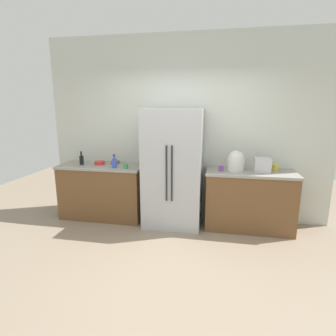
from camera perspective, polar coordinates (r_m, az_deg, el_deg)
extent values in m
plane|color=gray|center=(3.49, -0.35, -20.18)|extent=(9.41, 9.41, 0.00)
cube|color=silver|center=(4.60, 3.69, 8.07)|extent=(4.71, 0.10, 3.04)
cube|color=brown|center=(4.85, -13.52, -4.99)|extent=(1.41, 0.58, 0.89)
cube|color=gray|center=(4.73, -13.82, 0.37)|extent=(1.44, 0.61, 0.04)
cube|color=brown|center=(4.47, 16.68, -6.72)|extent=(1.33, 0.58, 0.89)
cube|color=gray|center=(4.34, 17.08, -0.93)|extent=(1.36, 0.61, 0.04)
cube|color=#B2B5BA|center=(4.31, 1.08, -0.10)|extent=(0.91, 0.67, 1.87)
cylinder|color=#262628|center=(3.98, -0.34, -1.19)|extent=(0.02, 0.02, 0.84)
cylinder|color=#262628|center=(3.96, 0.80, -1.24)|extent=(0.02, 0.02, 0.84)
cube|color=silver|center=(4.31, 19.26, 0.59)|extent=(0.24, 0.17, 0.22)
cylinder|color=silver|center=(4.31, 14.06, 0.72)|extent=(0.27, 0.27, 0.19)
sphere|color=silver|center=(4.29, 14.13, 1.95)|extent=(0.25, 0.25, 0.25)
cylinder|color=blue|center=(4.45, -11.22, 0.93)|extent=(0.08, 0.08, 0.14)
cylinder|color=blue|center=(4.43, -11.28, 2.21)|extent=(0.04, 0.04, 0.06)
cylinder|color=#333338|center=(4.43, -11.30, 2.70)|extent=(0.04, 0.04, 0.02)
cylinder|color=black|center=(4.85, -17.74, 1.56)|extent=(0.07, 0.07, 0.15)
cylinder|color=black|center=(4.83, -17.82, 2.80)|extent=(0.03, 0.03, 0.06)
cylinder|color=#333338|center=(4.82, -17.86, 3.27)|extent=(0.03, 0.03, 0.02)
cylinder|color=purple|center=(4.24, 11.13, -0.07)|extent=(0.07, 0.07, 0.08)
cylinder|color=yellow|center=(4.53, 21.69, 0.14)|extent=(0.09, 0.09, 0.09)
cylinder|color=green|center=(4.40, -8.91, 0.44)|extent=(0.08, 0.08, 0.08)
cylinder|color=red|center=(4.79, -14.20, 1.10)|extent=(0.17, 0.17, 0.06)
cylinder|color=brown|center=(4.77, -11.06, 1.19)|extent=(0.15, 0.15, 0.06)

